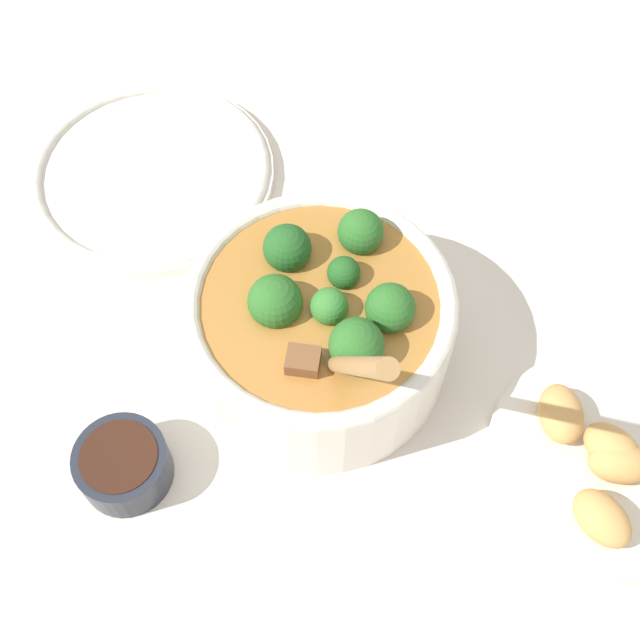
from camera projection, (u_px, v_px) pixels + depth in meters
name	position (u px, v px, depth m)	size (l,w,h in m)	color
ground_plane	(320.00, 356.00, 0.72)	(4.00, 4.00, 0.00)	silver
stew_bowl	(321.00, 323.00, 0.67)	(0.22, 0.27, 0.30)	white
condiment_bowl	(123.00, 464.00, 0.64)	(0.08, 0.08, 0.04)	#232833
empty_plate	(151.00, 173.00, 0.81)	(0.25, 0.25, 0.02)	silver
food_plate	(602.00, 461.00, 0.65)	(0.20, 0.20, 0.04)	silver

